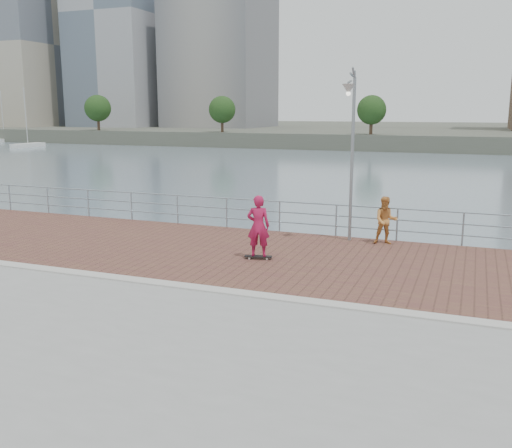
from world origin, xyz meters
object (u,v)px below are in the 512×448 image
(street_lamp, at_px, (351,126))
(skateboarder, at_px, (258,226))
(guardrail, at_px, (307,215))
(bystander, at_px, (386,220))

(street_lamp, distance_m, skateboarder, 4.53)
(guardrail, relative_size, street_lamp, 7.32)
(skateboarder, height_order, bystander, skateboarder)
(guardrail, xyz_separation_m, bystander, (2.79, -0.61, 0.10))
(guardrail, bearing_deg, bystander, -12.43)
(street_lamp, bearing_deg, guardrail, 151.01)
(guardrail, bearing_deg, skateboarder, -95.39)
(guardrail, xyz_separation_m, skateboarder, (-0.36, -3.87, 0.31))
(street_lamp, bearing_deg, skateboarder, -123.51)
(guardrail, relative_size, skateboarder, 21.75)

